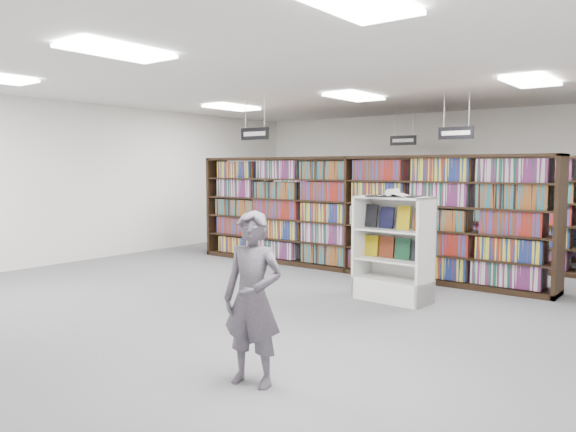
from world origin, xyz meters
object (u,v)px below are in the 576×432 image
Objects in this scene: endcap_display at (394,266)px; open_book at (393,195)px; bookshelf_row_near at (353,214)px; shopper at (253,299)px.

endcap_display is 1.04m from open_book.
bookshelf_row_near is 4.58× the size of shopper.
endcap_display is at bearing -44.28° from bookshelf_row_near.
shopper is (0.44, -3.49, -0.76)m from open_book.
bookshelf_row_near is 5.61m from shopper.
open_book is at bearing -45.68° from bookshelf_row_near.
endcap_display is at bearing 94.20° from open_book.
shopper is at bearing -92.10° from open_book.
open_book is at bearing 84.81° from shopper.
bookshelf_row_near is 9.22× the size of open_book.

